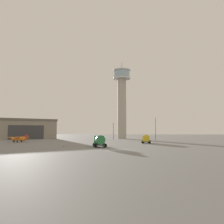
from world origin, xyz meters
TOP-DOWN VIEW (x-y plane):
  - ground_plane at (0.00, 0.00)m, footprint 400.00×400.00m
  - control_tower at (-3.45, 67.39)m, footprint 8.91×8.91m
  - hangar at (-53.82, 60.37)m, footprint 35.89×35.03m
  - airplane_orange at (-37.86, 28.57)m, footprint 7.48×9.58m
  - truck_fuel_tanker_green at (-5.27, 7.84)m, footprint 4.26×6.32m
  - truck_fuel_tanker_yellow at (7.23, 27.12)m, footprint 3.27×7.02m
  - light_post_west at (-6.59, 54.94)m, footprint 0.44×0.44m
  - light_post_east at (12.13, 50.14)m, footprint 0.44×0.44m
  - traffic_cone_near_left at (-15.06, 8.78)m, footprint 0.36×0.36m

SIDE VIEW (x-z plane):
  - ground_plane at x=0.00m, z-range 0.00..0.00m
  - traffic_cone_near_left at x=-15.06m, z-range 0.00..0.60m
  - airplane_orange at x=-37.86m, z-range -0.09..2.73m
  - truck_fuel_tanker_yellow at x=7.23m, z-range 0.18..3.02m
  - truck_fuel_tanker_green at x=-5.27m, z-range 0.19..3.23m
  - light_post_west at x=-6.59m, z-range 0.81..8.86m
  - hangar at x=-53.82m, z-range 0.02..9.88m
  - light_post_east at x=12.13m, z-range 0.86..10.74m
  - control_tower at x=-3.45m, z-range 1.90..41.53m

